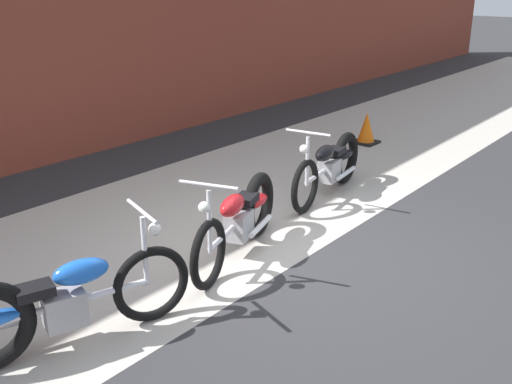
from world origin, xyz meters
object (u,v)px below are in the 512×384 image
Objects in this scene: motorcycle_blue at (53,305)px; motorcycle_red at (242,217)px; motorcycle_black at (332,165)px; traffic_cone at (366,129)px.

motorcycle_blue and motorcycle_red have the same top height.
motorcycle_black is 3.63× the size of traffic_cone.
traffic_cone is (6.94, 1.12, -0.15)m from motorcycle_blue.
motorcycle_blue is at bearing -17.55° from motorcycle_red.
motorcycle_black is at bearing 168.91° from motorcycle_red.
motorcycle_red is (2.25, 0.00, 0.00)m from motorcycle_blue.
motorcycle_red is at bearing -166.57° from traffic_cone.
traffic_cone is at bearing 27.70° from motorcycle_blue.
motorcycle_blue is 2.25m from motorcycle_red.
motorcycle_black is 2.69m from traffic_cone.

